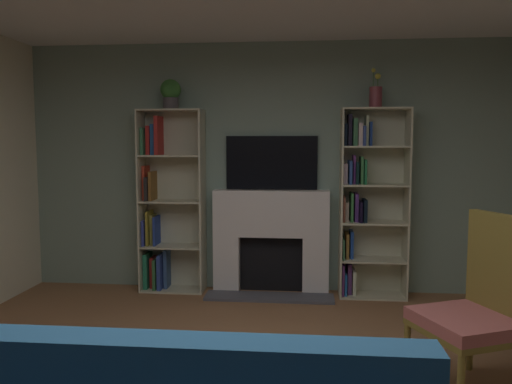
% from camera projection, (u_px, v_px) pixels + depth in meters
% --- Properties ---
extents(wall_back_accent, '(5.49, 0.06, 2.69)m').
position_uv_depth(wall_back_accent, '(272.00, 168.00, 5.50)').
color(wall_back_accent, gray).
rests_on(wall_back_accent, ground_plane).
extents(fireplace, '(1.34, 0.52, 1.11)m').
position_uv_depth(fireplace, '(271.00, 239.00, 5.44)').
color(fireplace, white).
rests_on(fireplace, ground_plane).
extents(tv, '(0.98, 0.06, 0.58)m').
position_uv_depth(tv, '(272.00, 163.00, 5.44)').
color(tv, black).
rests_on(tv, fireplace).
extents(bookshelf_left, '(0.69, 0.32, 1.97)m').
position_uv_depth(bookshelf_left, '(166.00, 206.00, 5.51)').
color(bookshelf_left, beige).
rests_on(bookshelf_left, ground_plane).
extents(bookshelf_right, '(0.69, 0.34, 1.97)m').
position_uv_depth(bookshelf_right, '(365.00, 200.00, 5.29)').
color(bookshelf_right, beige).
rests_on(bookshelf_right, ground_plane).
extents(potted_plant, '(0.22, 0.22, 0.32)m').
position_uv_depth(potted_plant, '(171.00, 93.00, 5.35)').
color(potted_plant, '#514B4E').
rests_on(potted_plant, bookshelf_left).
extents(vase_with_flowers, '(0.13, 0.13, 0.40)m').
position_uv_depth(vase_with_flowers, '(376.00, 96.00, 5.15)').
color(vase_with_flowers, brown).
rests_on(vase_with_flowers, bookshelf_right).
extents(armchair, '(0.75, 0.75, 1.16)m').
position_uv_depth(armchair, '(480.00, 306.00, 3.24)').
color(armchair, brown).
rests_on(armchair, ground_plane).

